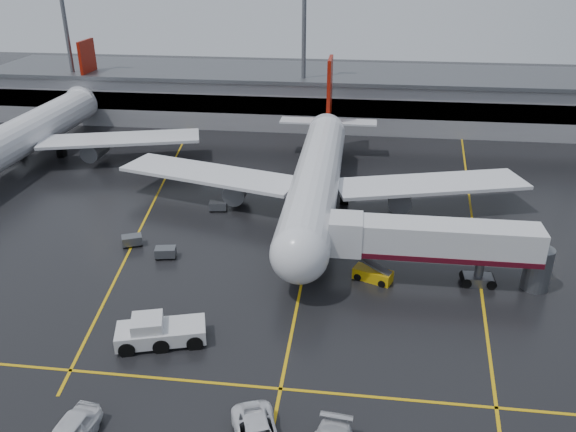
# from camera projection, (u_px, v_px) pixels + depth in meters

# --- Properties ---
(ground) EXTENTS (220.00, 220.00, 0.00)m
(ground) POSITION_uv_depth(u_px,v_px,m) (309.00, 244.00, 60.14)
(ground) COLOR black
(ground) RESTS_ON ground
(apron_line_centre) EXTENTS (0.25, 90.00, 0.02)m
(apron_line_centre) POSITION_uv_depth(u_px,v_px,m) (309.00, 244.00, 60.13)
(apron_line_centre) COLOR gold
(apron_line_centre) RESTS_ON ground
(apron_line_stop) EXTENTS (60.00, 0.25, 0.02)m
(apron_line_stop) POSITION_uv_depth(u_px,v_px,m) (280.00, 389.00, 40.35)
(apron_line_stop) COLOR gold
(apron_line_stop) RESTS_ON ground
(apron_line_left) EXTENTS (9.99, 69.35, 0.02)m
(apron_line_left) POSITION_uv_depth(u_px,v_px,m) (156.00, 197.00, 71.40)
(apron_line_left) COLOR gold
(apron_line_left) RESTS_ON ground
(apron_line_right) EXTENTS (7.57, 69.64, 0.02)m
(apron_line_right) POSITION_uv_depth(u_px,v_px,m) (471.00, 213.00, 67.08)
(apron_line_right) COLOR gold
(apron_line_right) RESTS_ON ground
(terminal) EXTENTS (122.00, 19.00, 8.60)m
(terminal) POSITION_uv_depth(u_px,v_px,m) (335.00, 96.00, 101.41)
(terminal) COLOR gray
(terminal) RESTS_ON ground
(light_mast_left) EXTENTS (3.00, 1.20, 25.45)m
(light_mast_left) POSITION_uv_depth(u_px,v_px,m) (67.00, 36.00, 96.91)
(light_mast_left) COLOR #595B60
(light_mast_left) RESTS_ON ground
(light_mast_mid) EXTENTS (3.00, 1.20, 25.45)m
(light_mast_mid) POSITION_uv_depth(u_px,v_px,m) (304.00, 41.00, 92.36)
(light_mast_mid) COLOR #595B60
(light_mast_mid) RESTS_ON ground
(main_airliner) EXTENTS (48.80, 45.60, 14.10)m
(main_airliner) POSITION_uv_depth(u_px,v_px,m) (318.00, 173.00, 67.08)
(main_airliner) COLOR silver
(main_airliner) RESTS_ON ground
(second_airliner) EXTENTS (48.80, 45.60, 14.10)m
(second_airliner) POSITION_uv_depth(u_px,v_px,m) (32.00, 131.00, 82.65)
(second_airliner) COLOR silver
(second_airliner) RESTS_ON ground
(jet_bridge) EXTENTS (19.90, 3.40, 6.05)m
(jet_bridge) POSITION_uv_depth(u_px,v_px,m) (436.00, 244.00, 51.73)
(jet_bridge) COLOR silver
(jet_bridge) RESTS_ON ground
(pushback_tractor) EXTENTS (7.31, 4.59, 2.44)m
(pushback_tractor) POSITION_uv_depth(u_px,v_px,m) (159.00, 332.00, 44.71)
(pushback_tractor) COLOR silver
(pushback_tractor) RESTS_ON ground
(belt_loader) EXTENTS (3.85, 2.73, 2.25)m
(belt_loader) POSITION_uv_depth(u_px,v_px,m) (373.00, 275.00, 53.37)
(belt_loader) COLOR #CF9E0A
(belt_loader) RESTS_ON ground
(baggage_cart_a) EXTENTS (2.21, 1.65, 1.12)m
(baggage_cart_a) POSITION_uv_depth(u_px,v_px,m) (166.00, 252.00, 57.18)
(baggage_cart_a) COLOR #595B60
(baggage_cart_a) RESTS_ON ground
(baggage_cart_b) EXTENTS (2.36, 2.02, 1.12)m
(baggage_cart_b) POSITION_uv_depth(u_px,v_px,m) (132.00, 240.00, 59.52)
(baggage_cart_b) COLOR #595B60
(baggage_cart_b) RESTS_ON ground
(baggage_cart_c) EXTENTS (2.17, 1.57, 1.12)m
(baggage_cart_c) POSITION_uv_depth(u_px,v_px,m) (218.00, 206.00, 67.47)
(baggage_cart_c) COLOR #595B60
(baggage_cart_c) RESTS_ON ground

